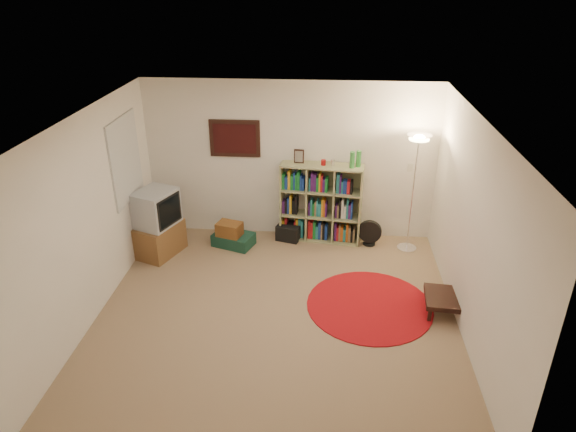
{
  "coord_description": "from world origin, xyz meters",
  "views": [
    {
      "loc": [
        0.57,
        -5.28,
        3.96
      ],
      "look_at": [
        0.1,
        0.6,
        1.1
      ],
      "focal_mm": 32.0,
      "sensor_mm": 36.0,
      "label": 1
    }
  ],
  "objects_px": {
    "floor_lamp": "(417,156)",
    "side_table": "(447,299)",
    "bookshelf": "(320,204)",
    "floor_fan": "(370,233)",
    "tv_stand": "(158,224)",
    "suitcase": "(234,239)"
  },
  "relations": [
    {
      "from": "floor_fan",
      "to": "side_table",
      "type": "xyz_separation_m",
      "value": [
        0.86,
        -1.71,
        -0.0
      ]
    },
    {
      "from": "bookshelf",
      "to": "floor_fan",
      "type": "relative_size",
      "value": 3.61
    },
    {
      "from": "floor_fan",
      "to": "suitcase",
      "type": "distance_m",
      "value": 2.15
    },
    {
      "from": "bookshelf",
      "to": "floor_lamp",
      "type": "height_order",
      "value": "floor_lamp"
    },
    {
      "from": "floor_lamp",
      "to": "floor_fan",
      "type": "distance_m",
      "value": 1.44
    },
    {
      "from": "suitcase",
      "to": "floor_fan",
      "type": "bearing_deg",
      "value": 23.67
    },
    {
      "from": "floor_lamp",
      "to": "side_table",
      "type": "xyz_separation_m",
      "value": [
        0.28,
        -1.63,
        -1.32
      ]
    },
    {
      "from": "floor_lamp",
      "to": "bookshelf",
      "type": "bearing_deg",
      "value": 169.75
    },
    {
      "from": "bookshelf",
      "to": "floor_lamp",
      "type": "xyz_separation_m",
      "value": [
        1.38,
        -0.25,
        0.92
      ]
    },
    {
      "from": "tv_stand",
      "to": "floor_fan",
      "type": "bearing_deg",
      "value": 30.27
    },
    {
      "from": "bookshelf",
      "to": "floor_lamp",
      "type": "distance_m",
      "value": 1.67
    },
    {
      "from": "floor_lamp",
      "to": "suitcase",
      "type": "relative_size",
      "value": 2.63
    },
    {
      "from": "floor_lamp",
      "to": "side_table",
      "type": "distance_m",
      "value": 2.11
    },
    {
      "from": "bookshelf",
      "to": "tv_stand",
      "type": "relative_size",
      "value": 1.47
    },
    {
      "from": "bookshelf",
      "to": "tv_stand",
      "type": "bearing_deg",
      "value": -157.54
    },
    {
      "from": "bookshelf",
      "to": "side_table",
      "type": "bearing_deg",
      "value": -41.83
    },
    {
      "from": "floor_lamp",
      "to": "side_table",
      "type": "bearing_deg",
      "value": -80.28
    },
    {
      "from": "side_table",
      "to": "bookshelf",
      "type": "bearing_deg",
      "value": 131.42
    },
    {
      "from": "bookshelf",
      "to": "floor_lamp",
      "type": "relative_size",
      "value": 0.82
    },
    {
      "from": "tv_stand",
      "to": "suitcase",
      "type": "xyz_separation_m",
      "value": [
        1.07,
        0.34,
        -0.4
      ]
    },
    {
      "from": "floor_fan",
      "to": "side_table",
      "type": "distance_m",
      "value": 1.92
    },
    {
      "from": "floor_fan",
      "to": "side_table",
      "type": "bearing_deg",
      "value": -53.49
    }
  ]
}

